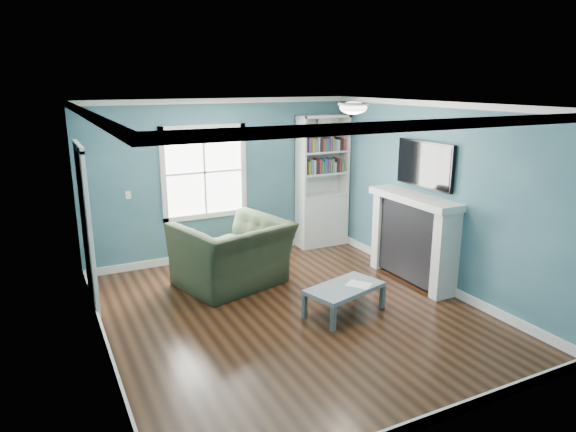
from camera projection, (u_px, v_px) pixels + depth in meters
name	position (u px, v px, depth m)	size (l,w,h in m)	color
floor	(292.00, 313.00, 6.52)	(5.00, 5.00, 0.00)	black
room_walls	(292.00, 192.00, 6.12)	(5.00, 5.00, 5.00)	#2E5666
trim	(292.00, 220.00, 6.21)	(4.50, 5.00, 2.60)	white
window	(204.00, 172.00, 8.17)	(1.40, 0.06, 1.50)	white
bookshelf	(322.00, 194.00, 9.04)	(0.90, 0.35, 2.31)	silver
fireplace	(413.00, 239.00, 7.43)	(0.44, 1.58, 1.30)	black
tv	(425.00, 164.00, 7.21)	(0.06, 1.10, 0.65)	black
door	(86.00, 227.00, 6.49)	(0.12, 0.98, 2.17)	silver
ceiling_fixture	(353.00, 107.00, 6.35)	(0.38, 0.38, 0.15)	white
light_switch	(128.00, 195.00, 7.71)	(0.08, 0.01, 0.12)	white
recliner	(232.00, 243.00, 7.27)	(1.44, 0.94, 1.26)	black
coffee_table	(345.00, 290.00, 6.47)	(1.10, 0.79, 0.36)	#4A5259
paper_sheet	(359.00, 284.00, 6.50)	(0.23, 0.29, 0.00)	white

